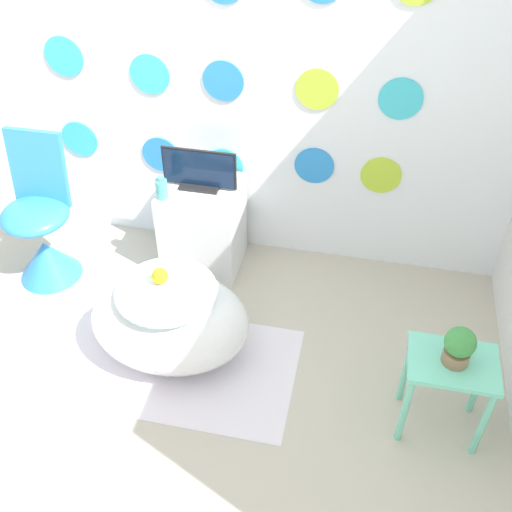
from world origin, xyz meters
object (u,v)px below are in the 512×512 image
object	(u,v)px
chair	(43,237)
tv	(199,172)
bathtub	(170,320)
vase	(162,189)
potted_plant_left	(459,346)

from	to	relation	value
chair	tv	world-z (taller)	chair
bathtub	tv	size ratio (longest dim) A/B	1.93
tv	vase	distance (m)	0.23
tv	bathtub	bearing A→B (deg)	-87.48
bathtub	vase	bearing A→B (deg)	109.26
bathtub	chair	size ratio (longest dim) A/B	0.92
bathtub	potted_plant_left	world-z (taller)	potted_plant_left
potted_plant_left	tv	bearing A→B (deg)	146.55
bathtub	chair	bearing A→B (deg)	154.60
tv	vase	world-z (taller)	tv
potted_plant_left	bathtub	bearing A→B (deg)	172.53
tv	potted_plant_left	bearing A→B (deg)	-33.45
bathtub	chair	xyz separation A→B (m)	(-0.93, 0.44, 0.05)
chair	potted_plant_left	size ratio (longest dim) A/B	4.73
chair	tv	size ratio (longest dim) A/B	2.10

